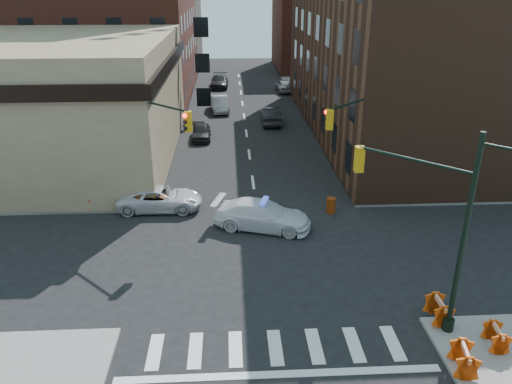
{
  "coord_description": "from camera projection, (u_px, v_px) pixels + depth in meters",
  "views": [
    {
      "loc": [
        -1.56,
        -21.73,
        12.71
      ],
      "look_at": [
        -0.18,
        3.07,
        2.2
      ],
      "focal_mm": 35.0,
      "sensor_mm": 36.0,
      "label": 1
    }
  ],
  "objects": [
    {
      "name": "filler_ne",
      "position": [
        328.0,
        29.0,
        76.72
      ],
      "size": [
        16.0,
        16.0,
        12.0
      ],
      "primitive_type": "cube",
      "color": "#5D281D",
      "rests_on": "ground"
    },
    {
      "name": "barricade_se_b",
      "position": [
        496.0,
        337.0,
        18.43
      ],
      "size": [
        0.68,
        1.18,
        0.85
      ],
      "primitive_type": null,
      "rotation": [
        0.0,
        0.0,
        1.46
      ],
      "color": "orange",
      "rests_on": "sidewalk_se"
    },
    {
      "name": "parked_car_wnear",
      "position": [
        201.0,
        131.0,
        43.34
      ],
      "size": [
        1.67,
        4.02,
        1.36
      ],
      "primitive_type": "imported",
      "rotation": [
        0.0,
        0.0,
        0.02
      ],
      "color": "black",
      "rests_on": "ground"
    },
    {
      "name": "parked_car_efar",
      "position": [
        284.0,
        86.0,
        61.98
      ],
      "size": [
        2.08,
        4.61,
        1.54
      ],
      "primitive_type": "imported",
      "rotation": [
        0.0,
        0.0,
        3.2
      ],
      "color": "#93969B",
      "rests_on": "ground"
    },
    {
      "name": "signal_pole_ne",
      "position": [
        359.0,
        140.0,
        28.54
      ],
      "size": [
        3.67,
        3.58,
        8.0
      ],
      "rotation": [
        0.0,
        0.0,
        -2.36
      ],
      "color": "black",
      "rests_on": "sidewalk_ne"
    },
    {
      "name": "barricade_nw_a",
      "position": [
        146.0,
        201.0,
        29.67
      ],
      "size": [
        1.38,
        0.86,
        0.97
      ],
      "primitive_type": null,
      "rotation": [
        0.0,
        0.0,
        0.18
      ],
      "color": "orange",
      "rests_on": "sidewalk_nw"
    },
    {
      "name": "filler_nw",
      "position": [
        134.0,
        14.0,
        78.09
      ],
      "size": [
        20.0,
        18.0,
        16.0
      ],
      "primitive_type": "cube",
      "color": "brown",
      "rests_on": "ground"
    },
    {
      "name": "sidewalk_ne",
      "position": [
        446.0,
        103.0,
        56.28
      ],
      "size": [
        34.0,
        54.5,
        0.15
      ],
      "primitive_type": "cube",
      "color": "gray",
      "rests_on": "ground"
    },
    {
      "name": "barricade_se_a",
      "position": [
        439.0,
        310.0,
        19.87
      ],
      "size": [
        0.64,
        1.27,
        0.95
      ],
      "primitive_type": null,
      "rotation": [
        0.0,
        0.0,
        1.57
      ],
      "color": "#C46209",
      "rests_on": "sidewalk_se"
    },
    {
      "name": "tree_ne_far",
      "position": [
        310.0,
        72.0,
        55.3
      ],
      "size": [
        3.0,
        3.0,
        4.85
      ],
      "color": "black",
      "rests_on": "sidewalk_ne"
    },
    {
      "name": "parked_car_wfar",
      "position": [
        220.0,
        104.0,
        52.53
      ],
      "size": [
        2.15,
        4.95,
        1.58
      ],
      "primitive_type": "imported",
      "rotation": [
        0.0,
        0.0,
        0.1
      ],
      "color": "#9899A0",
      "rests_on": "ground"
    },
    {
      "name": "police_car",
      "position": [
        262.0,
        215.0,
        27.59
      ],
      "size": [
        5.81,
        3.65,
        1.57
      ],
      "primitive_type": "imported",
      "rotation": [
        0.0,
        0.0,
        1.28
      ],
      "color": "white",
      "rests_on": "ground"
    },
    {
      "name": "barrel_bank",
      "position": [
        165.0,
        204.0,
        29.69
      ],
      "size": [
        0.56,
        0.56,
        0.97
      ],
      "primitive_type": "cylinder",
      "rotation": [
        0.0,
        0.0,
        -0.04
      ],
      "color": "#CA5609",
      "rests_on": "ground"
    },
    {
      "name": "barrel_road",
      "position": [
        331.0,
        206.0,
        29.5
      ],
      "size": [
        0.7,
        0.7,
        0.95
      ],
      "primitive_type": "cylinder",
      "rotation": [
        0.0,
        0.0,
        -0.42
      ],
      "color": "red",
      "rests_on": "ground"
    },
    {
      "name": "pedestrian_c",
      "position": [
        96.0,
        179.0,
        32.25
      ],
      "size": [
        0.91,
        0.93,
        1.56
      ],
      "primitive_type": "imported",
      "rotation": [
        0.0,
        0.0,
        0.81
      ],
      "color": "#1D222B",
      "rests_on": "sidewalk_nw"
    },
    {
      "name": "barricade_se_c",
      "position": [
        464.0,
        359.0,
        17.28
      ],
      "size": [
        0.86,
        1.36,
        0.95
      ],
      "primitive_type": null,
      "rotation": [
        0.0,
        0.0,
        1.39
      ],
      "color": "red",
      "rests_on": "sidewalk_se"
    },
    {
      "name": "pedestrian_a",
      "position": [
        97.0,
        181.0,
        31.66
      ],
      "size": [
        0.71,
        0.56,
        1.71
      ],
      "primitive_type": "imported",
      "rotation": [
        0.0,
        0.0,
        -0.26
      ],
      "color": "black",
      "rests_on": "sidewalk_nw"
    },
    {
      "name": "barricade_nw_b",
      "position": [
        85.0,
        202.0,
        29.67
      ],
      "size": [
        1.18,
        0.67,
        0.85
      ],
      "primitive_type": null,
      "rotation": [
        0.0,
        0.0,
        -0.09
      ],
      "color": "orange",
      "rests_on": "sidewalk_nw"
    },
    {
      "name": "bank_building",
      "position": [
        24.0,
        100.0,
        37.56
      ],
      "size": [
        22.0,
        22.0,
        9.0
      ],
      "primitive_type": "cube",
      "color": "#998764",
      "rests_on": "ground"
    },
    {
      "name": "sidewalk_nw",
      "position": [
        30.0,
        108.0,
        53.92
      ],
      "size": [
        34.0,
        54.5,
        0.15
      ],
      "primitive_type": "cube",
      "color": "gray",
      "rests_on": "ground"
    },
    {
      "name": "pickup",
      "position": [
        160.0,
        199.0,
        29.88
      ],
      "size": [
        5.03,
        2.34,
        1.39
      ],
      "primitive_type": "imported",
      "rotation": [
        0.0,
        0.0,
        1.57
      ],
      "color": "silver",
      "rests_on": "ground"
    },
    {
      "name": "commercial_row_ne",
      "position": [
        394.0,
        52.0,
        43.64
      ],
      "size": [
        14.0,
        34.0,
        14.0
      ],
      "primitive_type": "cube",
      "color": "#462A1C",
      "rests_on": "ground"
    },
    {
      "name": "parked_car_enear",
      "position": [
        271.0,
        115.0,
        47.99
      ],
      "size": [
        1.79,
        4.96,
        1.63
      ],
      "primitive_type": "imported",
      "rotation": [
        0.0,
        0.0,
        3.13
      ],
      "color": "black",
      "rests_on": "ground"
    },
    {
      "name": "signal_pole_nw",
      "position": [
        153.0,
        143.0,
        27.93
      ],
      "size": [
        3.58,
        3.67,
        8.0
      ],
      "rotation": [
        0.0,
        0.0,
        -0.79
      ],
      "color": "black",
      "rests_on": "sidewalk_nw"
    },
    {
      "name": "signal_pole_se",
      "position": [
        436.0,
        219.0,
        18.44
      ],
      "size": [
        5.4,
        5.27,
        8.0
      ],
      "rotation": [
        0.0,
        0.0,
        2.36
      ],
      "color": "black",
      "rests_on": "sidewalk_se"
    },
    {
      "name": "ground",
      "position": [
        263.0,
        256.0,
        25.01
      ],
      "size": [
        140.0,
        140.0,
        0.0
      ],
      "primitive_type": "plane",
      "color": "black",
      "rests_on": "ground"
    },
    {
      "name": "parked_car_wdeep",
      "position": [
        219.0,
        81.0,
        64.5
      ],
      "size": [
        2.37,
        5.51,
        1.58
      ],
      "primitive_type": "imported",
      "rotation": [
        0.0,
        0.0,
        -0.03
      ],
      "color": "black",
      "rests_on": "ground"
    },
    {
      "name": "tree_ne_near",
      "position": [
        322.0,
        85.0,
        47.95
      ],
      "size": [
        3.0,
        3.0,
        4.85
      ],
      "color": "black",
      "rests_on": "sidewalk_ne"
    },
    {
      "name": "pedestrian_b",
      "position": [
        72.0,
        180.0,
        31.74
      ],
      "size": [
        0.95,
        0.79,
        1.75
      ],
      "primitive_type": "imported",
      "rotation": [
        0.0,
        0.0,
        0.16
      ],
      "color": "black",
      "rests_on": "sidewalk_nw"
    }
  ]
}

